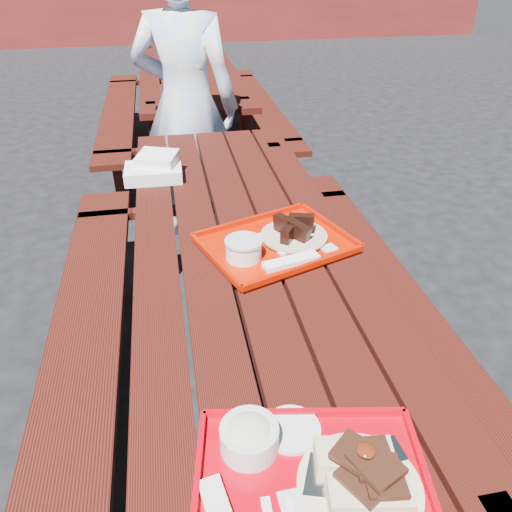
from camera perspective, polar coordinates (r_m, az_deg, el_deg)
name	(u,v)px	position (r m, az deg, el deg)	size (l,w,h in m)	color
ground	(249,404)	(2.14, -0.77, -16.57)	(60.00, 60.00, 0.00)	black
picnic_table_near	(248,296)	(1.76, -0.91, -4.55)	(1.41, 2.40, 0.75)	#41120C
picnic_table_far	(189,92)	(4.32, -7.64, 18.10)	(1.41, 2.40, 0.75)	#41120C
near_tray	(312,470)	(1.02, 6.38, -23.17)	(0.49, 0.41, 0.14)	#BE000F
far_tray	(275,243)	(1.65, 2.20, 1.55)	(0.55, 0.49, 0.08)	#B41500
white_cloth	(155,169)	(2.20, -11.51, 9.77)	(0.24, 0.21, 0.10)	white
person	(186,106)	(2.95, -7.97, 16.62)	(0.60, 0.39, 1.65)	#B9CFFA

